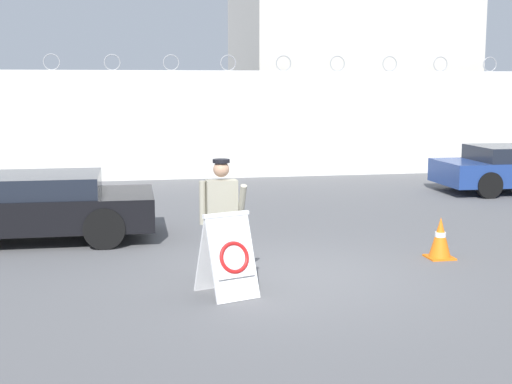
{
  "coord_description": "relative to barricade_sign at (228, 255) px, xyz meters",
  "views": [
    {
      "loc": [
        -2.39,
        -9.92,
        2.81
      ],
      "look_at": [
        -0.25,
        1.19,
        1.08
      ],
      "focal_mm": 50.0,
      "sensor_mm": 36.0,
      "label": 1
    }
  ],
  "objects": [
    {
      "name": "ground_plane",
      "position": [
        1.01,
        0.8,
        -0.56
      ],
      "size": [
        90.0,
        90.0,
        0.0
      ],
      "primitive_type": "plane",
      "color": "#5B5B5E"
    },
    {
      "name": "perimeter_wall",
      "position": [
        1.01,
        11.95,
        1.04
      ],
      "size": [
        36.0,
        0.3,
        3.64
      ],
      "color": "silver",
      "rests_on": "ground_plane"
    },
    {
      "name": "barricade_sign",
      "position": [
        0.0,
        0.0,
        0.0
      ],
      "size": [
        0.83,
        0.91,
        1.12
      ],
      "rotation": [
        0.0,
        0.0,
        0.32
      ],
      "color": "white",
      "rests_on": "ground_plane"
    },
    {
      "name": "security_guard",
      "position": [
        0.0,
        0.59,
        0.43
      ],
      "size": [
        0.64,
        0.38,
        1.77
      ],
      "rotation": [
        0.0,
        0.0,
        0.06
      ],
      "color": "black",
      "rests_on": "ground_plane"
    },
    {
      "name": "parked_car_front_coupe",
      "position": [
        -3.01,
        4.01,
        0.07
      ],
      "size": [
        4.57,
        2.09,
        1.2
      ],
      "rotation": [
        0.0,
        0.0,
        3.12
      ],
      "color": "black",
      "rests_on": "ground_plane"
    },
    {
      "name": "building_block",
      "position": [
        6.87,
        16.43,
        2.8
      ],
      "size": [
        7.68,
        6.52,
        6.72
      ],
      "color": "beige",
      "rests_on": "ground_plane"
    },
    {
      "name": "traffic_cone_near",
      "position": [
        3.68,
        1.37,
        -0.22
      ],
      "size": [
        0.42,
        0.42,
        0.68
      ],
      "color": "orange",
      "rests_on": "ground_plane"
    }
  ]
}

